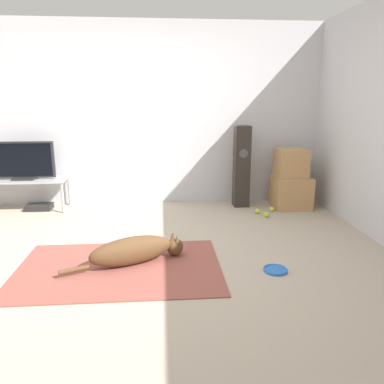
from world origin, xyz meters
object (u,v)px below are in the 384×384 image
dog (136,250)px  tv (23,161)px  cardboard_box_upper (291,163)px  floor_speaker (242,167)px  tennis_ball_near_speaker (257,211)px  game_console (39,207)px  cardboard_box_lower (291,192)px  tennis_ball_by_boxes (266,215)px  tennis_ball_loose_on_carpet (272,209)px  tv_stand (25,183)px  frisbee (275,270)px

dog → tv: bearing=130.2°
cardboard_box_upper → floor_speaker: bearing=169.2°
floor_speaker → tennis_ball_near_speaker: (0.15, -0.40, -0.54)m
game_console → tennis_ball_near_speaker: bearing=-8.1°
cardboard_box_lower → game_console: 3.53m
tennis_ball_by_boxes → cardboard_box_lower: bearing=43.3°
floor_speaker → tennis_ball_loose_on_carpet: size_ratio=17.31×
tv → tennis_ball_near_speaker: (3.14, -0.43, -0.65)m
cardboard_box_upper → tennis_ball_loose_on_carpet: (-0.30, -0.20, -0.60)m
cardboard_box_upper → tennis_ball_near_speaker: size_ratio=6.04×
tv_stand → game_console: (0.16, -0.00, -0.35)m
floor_speaker → tv_stand: bearing=179.5°
dog → cardboard_box_upper: size_ratio=2.73×
frisbee → tv: tv is taller
dog → cardboard_box_upper: 2.74m
dog → floor_speaker: floor_speaker is taller
floor_speaker → tennis_ball_by_boxes: floor_speaker is taller
tv_stand → cardboard_box_lower: bearing=-2.5°
tennis_ball_near_speaker → dog: bearing=-135.9°
frisbee → tv_stand: 3.60m
cardboard_box_lower → floor_speaker: size_ratio=0.44×
tv → frisbee: bearing=-37.1°
frisbee → tennis_ball_by_boxes: bearing=77.3°
floor_speaker → dog: bearing=-126.3°
tv_stand → tv: tv is taller
frisbee → tennis_ball_loose_on_carpet: 1.87m
frisbee → tennis_ball_by_boxes: (0.35, 1.56, 0.02)m
cardboard_box_upper → tennis_ball_by_boxes: size_ratio=6.04×
frisbee → cardboard_box_upper: 2.24m
dog → tennis_ball_by_boxes: size_ratio=16.50×
frisbee → tv_stand: tv_stand is taller
cardboard_box_upper → tennis_ball_near_speaker: (-0.52, -0.27, -0.60)m
cardboard_box_lower → tv: 3.71m
cardboard_box_upper → tv_stand: cardboard_box_upper is taller
tennis_ball_near_speaker → tv: bearing=172.2°
tennis_ball_loose_on_carpet → tennis_ball_near_speaker: bearing=-161.5°
tv_stand → cardboard_box_upper: bearing=-2.4°
cardboard_box_upper → tv_stand: (-3.66, 0.15, -0.25)m
cardboard_box_upper → frisbee: bearing=-111.7°
tv_stand → tennis_ball_loose_on_carpet: bearing=-6.0°
tv_stand → game_console: size_ratio=3.33×
dog → tennis_ball_near_speaker: dog is taller
tv → game_console: tv is taller
frisbee → cardboard_box_lower: cardboard_box_lower is taller
cardboard_box_upper → tennis_ball_loose_on_carpet: size_ratio=6.04×
tennis_ball_near_speaker → tennis_ball_loose_on_carpet: bearing=18.5°
frisbee → cardboard_box_upper: bearing=68.3°
frisbee → floor_speaker: floor_speaker is taller
cardboard_box_lower → tv: size_ratio=0.60×
dog → tv_stand: 2.51m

